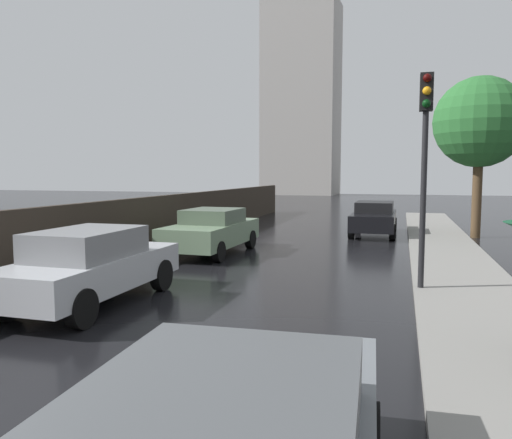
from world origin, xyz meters
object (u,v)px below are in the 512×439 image
car_black_far_ahead (374,218)px  car_silver_behind_camera (91,265)px  traffic_light (425,141)px  street_tree_near (480,123)px  car_green_near_kerb (212,231)px

car_black_far_ahead → car_silver_behind_camera: 13.51m
car_black_far_ahead → traffic_light: 10.46m
car_silver_behind_camera → street_tree_near: (8.51, 12.92, 3.69)m
car_green_near_kerb → car_black_far_ahead: bearing=-125.1°
traffic_light → street_tree_near: 10.64m
car_green_near_kerb → car_black_far_ahead: car_green_near_kerb is taller
car_black_far_ahead → traffic_light: size_ratio=1.01×
car_silver_behind_camera → traffic_light: 7.08m
car_black_far_ahead → car_silver_behind_camera: car_silver_behind_camera is taller
traffic_light → street_tree_near: bearing=76.9°
car_black_far_ahead → traffic_light: traffic_light is taller
car_black_far_ahead → car_silver_behind_camera: (-4.64, -12.69, 0.06)m
car_silver_behind_camera → car_black_far_ahead: bearing=-109.8°
car_green_near_kerb → car_silver_behind_camera: car_silver_behind_camera is taller
car_black_far_ahead → street_tree_near: (3.87, 0.23, 3.74)m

